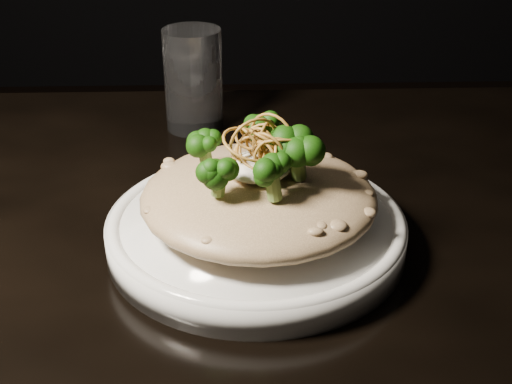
# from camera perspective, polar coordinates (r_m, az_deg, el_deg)

# --- Properties ---
(table) EXTENTS (1.10, 0.80, 0.75)m
(table) POSITION_cam_1_polar(r_m,az_deg,el_deg) (0.70, -4.89, -9.88)
(table) COLOR black
(table) RESTS_ON ground
(plate) EXTENTS (0.27, 0.27, 0.03)m
(plate) POSITION_cam_1_polar(r_m,az_deg,el_deg) (0.65, 0.00, -3.21)
(plate) COLOR silver
(plate) RESTS_ON table
(risotto) EXTENTS (0.21, 0.21, 0.05)m
(risotto) POSITION_cam_1_polar(r_m,az_deg,el_deg) (0.63, 0.22, -0.40)
(risotto) COLOR brown
(risotto) RESTS_ON plate
(broccoli) EXTENTS (0.11, 0.11, 0.04)m
(broccoli) POSITION_cam_1_polar(r_m,az_deg,el_deg) (0.60, -0.33, 3.00)
(broccoli) COLOR black
(broccoli) RESTS_ON risotto
(cheese) EXTENTS (0.06, 0.06, 0.02)m
(cheese) POSITION_cam_1_polar(r_m,az_deg,el_deg) (0.61, 0.14, 2.02)
(cheese) COLOR white
(cheese) RESTS_ON risotto
(shallots) EXTENTS (0.06, 0.06, 0.04)m
(shallots) POSITION_cam_1_polar(r_m,az_deg,el_deg) (0.60, 0.53, 4.21)
(shallots) COLOR brown
(shallots) RESTS_ON cheese
(drinking_glass) EXTENTS (0.09, 0.09, 0.12)m
(drinking_glass) POSITION_cam_1_polar(r_m,az_deg,el_deg) (0.87, -5.04, 8.93)
(drinking_glass) COLOR silver
(drinking_glass) RESTS_ON table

